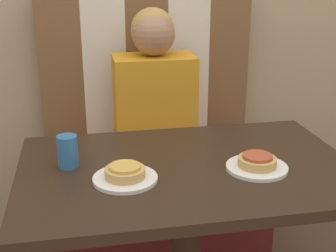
% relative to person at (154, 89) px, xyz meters
% --- Properties ---
extents(booth_seat, '(1.02, 0.52, 0.47)m').
position_rel_person_xyz_m(booth_seat, '(0.00, -0.00, -0.57)').
color(booth_seat, '#5B1919').
rests_on(booth_seat, ground_plane).
extents(booth_backrest, '(1.02, 0.07, 0.74)m').
position_rel_person_xyz_m(booth_backrest, '(0.00, 0.22, 0.04)').
color(booth_backrest, brown).
rests_on(booth_backrest, booth_seat).
extents(dining_table, '(1.09, 0.72, 0.72)m').
position_rel_person_xyz_m(dining_table, '(0.00, -0.66, -0.17)').
color(dining_table, black).
rests_on(dining_table, ground_plane).
extents(person, '(0.36, 0.23, 0.69)m').
position_rel_person_xyz_m(person, '(0.00, 0.00, 0.00)').
color(person, orange).
rests_on(person, booth_seat).
extents(plate_left, '(0.20, 0.20, 0.01)m').
position_rel_person_xyz_m(plate_left, '(-0.21, -0.74, -0.08)').
color(plate_left, white).
rests_on(plate_left, dining_table).
extents(plate_right, '(0.20, 0.20, 0.01)m').
position_rel_person_xyz_m(plate_right, '(0.21, -0.74, -0.08)').
color(plate_right, white).
rests_on(plate_right, dining_table).
extents(pizza_left, '(0.12, 0.12, 0.04)m').
position_rel_person_xyz_m(pizza_left, '(-0.21, -0.74, -0.06)').
color(pizza_left, tan).
rests_on(pizza_left, plate_left).
extents(pizza_right, '(0.12, 0.12, 0.04)m').
position_rel_person_xyz_m(pizza_right, '(0.21, -0.74, -0.06)').
color(pizza_right, tan).
rests_on(pizza_right, plate_right).
extents(drinking_cup, '(0.07, 0.07, 0.11)m').
position_rel_person_xyz_m(drinking_cup, '(-0.38, -0.60, -0.03)').
color(drinking_cup, '#2D669E').
rests_on(drinking_cup, dining_table).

